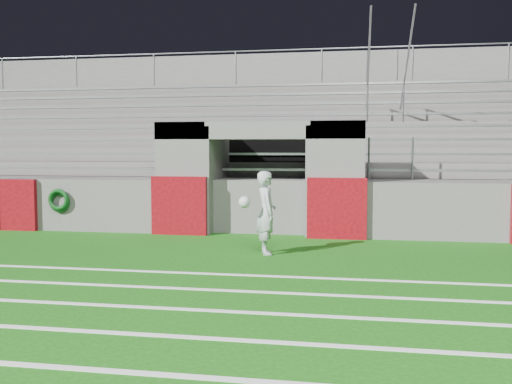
# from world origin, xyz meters

# --- Properties ---
(ground) EXTENTS (90.00, 90.00, 0.00)m
(ground) POSITION_xyz_m (0.00, 0.00, 0.00)
(ground) COLOR #14530D
(ground) RESTS_ON ground
(field_markings) EXTENTS (28.00, 8.09, 0.01)m
(field_markings) POSITION_xyz_m (0.00, -5.00, 0.01)
(field_markings) COLOR white
(field_markings) RESTS_ON ground
(stadium_structure) EXTENTS (26.00, 8.48, 5.42)m
(stadium_structure) POSITION_xyz_m (0.00, 7.97, 1.49)
(stadium_structure) COLOR #5B5957
(stadium_structure) RESTS_ON ground
(goalkeeper_with_ball) EXTENTS (0.74, 0.74, 1.56)m
(goalkeeper_with_ball) POSITION_xyz_m (0.55, 0.88, 0.79)
(goalkeeper_with_ball) COLOR #B6BCC0
(goalkeeper_with_ball) RESTS_ON ground
(hose_coil) EXTENTS (0.53, 0.15, 0.58)m
(hose_coil) POSITION_xyz_m (-4.79, 2.93, 0.75)
(hose_coil) COLOR #0B3814
(hose_coil) RESTS_ON ground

